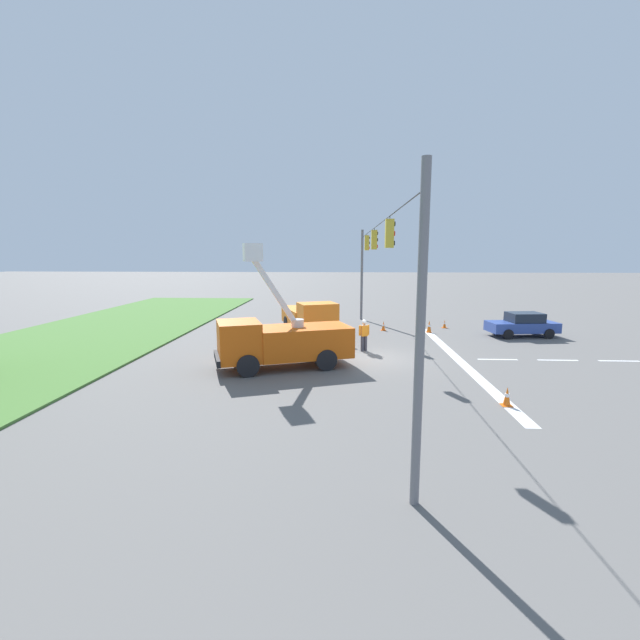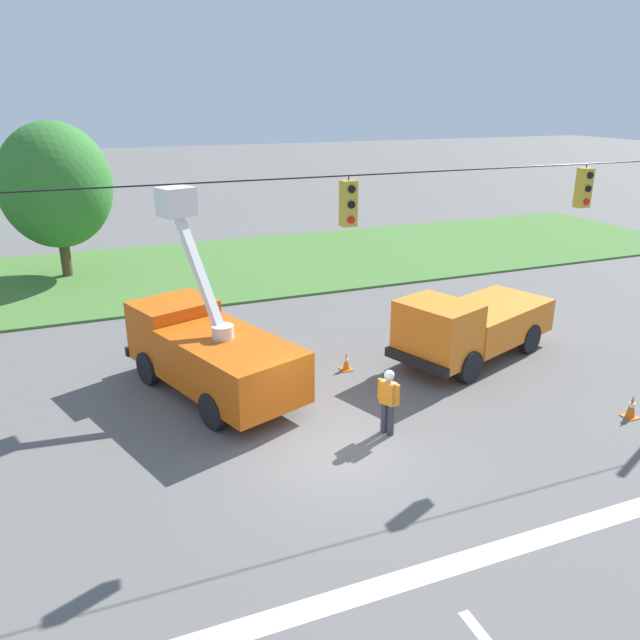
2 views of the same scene
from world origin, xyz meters
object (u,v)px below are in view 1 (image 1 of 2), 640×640
(utility_truck_bucket_lift, at_px, (281,339))
(traffic_cone_mid_right, at_px, (507,397))
(road_worker, at_px, (364,333))
(sedan_blue, at_px, (523,324))
(traffic_cone_foreground_left, at_px, (429,326))
(traffic_cone_mid_left, at_px, (383,326))
(traffic_cone_lane_edge_a, at_px, (445,324))
(traffic_cone_near_bucket, at_px, (223,353))
(traffic_cone_foreground_right, at_px, (293,343))
(utility_truck_support_near, at_px, (310,317))

(utility_truck_bucket_lift, bearing_deg, traffic_cone_mid_right, -118.26)
(road_worker, bearing_deg, sedan_blue, -65.64)
(sedan_blue, relative_size, traffic_cone_foreground_left, 5.41)
(traffic_cone_mid_left, relative_size, traffic_cone_lane_edge_a, 1.11)
(utility_truck_bucket_lift, relative_size, sedan_blue, 1.50)
(traffic_cone_near_bucket, bearing_deg, traffic_cone_lane_edge_a, -53.25)
(traffic_cone_mid_right, distance_m, traffic_cone_near_bucket, 13.33)
(traffic_cone_near_bucket, bearing_deg, traffic_cone_foreground_right, -47.89)
(utility_truck_bucket_lift, bearing_deg, traffic_cone_lane_edge_a, -42.03)
(traffic_cone_foreground_left, xyz_separation_m, traffic_cone_mid_right, (-14.23, 0.10, -0.08))
(traffic_cone_mid_left, bearing_deg, traffic_cone_near_bucket, 134.49)
(utility_truck_bucket_lift, relative_size, traffic_cone_foreground_right, 11.59)
(road_worker, height_order, traffic_cone_lane_edge_a, road_worker)
(utility_truck_bucket_lift, distance_m, road_worker, 5.49)
(utility_truck_support_near, distance_m, traffic_cone_mid_right, 15.36)
(traffic_cone_foreground_right, relative_size, traffic_cone_mid_left, 0.88)
(road_worker, relative_size, traffic_cone_foreground_right, 3.05)
(traffic_cone_foreground_left, relative_size, traffic_cone_mid_right, 1.20)
(utility_truck_bucket_lift, height_order, traffic_cone_foreground_right, utility_truck_bucket_lift)
(traffic_cone_foreground_right, height_order, traffic_cone_lane_edge_a, traffic_cone_lane_edge_a)
(road_worker, height_order, traffic_cone_foreground_left, road_worker)
(utility_truck_support_near, distance_m, traffic_cone_lane_edge_a, 10.07)
(road_worker, xyz_separation_m, traffic_cone_foreground_left, (5.89, -4.74, -0.59))
(sedan_blue, distance_m, traffic_cone_mid_left, 8.98)
(road_worker, relative_size, traffic_cone_lane_edge_a, 2.99)
(utility_truck_bucket_lift, height_order, sedan_blue, utility_truck_bucket_lift)
(utility_truck_support_near, height_order, traffic_cone_mid_right, utility_truck_support_near)
(sedan_blue, height_order, traffic_cone_lane_edge_a, sedan_blue)
(traffic_cone_mid_left, bearing_deg, traffic_cone_lane_edge_a, -74.29)
(road_worker, bearing_deg, traffic_cone_near_bucket, 107.59)
(road_worker, distance_m, traffic_cone_lane_edge_a, 9.97)
(sedan_blue, relative_size, road_worker, 2.53)
(traffic_cone_foreground_left, xyz_separation_m, traffic_cone_lane_edge_a, (1.87, -1.48, -0.13))
(sedan_blue, relative_size, traffic_cone_mid_right, 6.49)
(utility_truck_bucket_lift, distance_m, sedan_blue, 16.82)
(traffic_cone_mid_right, height_order, traffic_cone_lane_edge_a, traffic_cone_mid_right)
(traffic_cone_mid_right, bearing_deg, road_worker, 29.08)
(utility_truck_support_near, bearing_deg, traffic_cone_mid_right, -148.59)
(traffic_cone_mid_left, relative_size, traffic_cone_near_bucket, 0.99)
(traffic_cone_near_bucket, bearing_deg, road_worker, -72.41)
(traffic_cone_foreground_left, distance_m, traffic_cone_near_bucket, 14.51)
(traffic_cone_mid_right, bearing_deg, traffic_cone_mid_left, 11.24)
(traffic_cone_lane_edge_a, bearing_deg, traffic_cone_foreground_right, 124.86)
(traffic_cone_foreground_left, bearing_deg, utility_truck_support_near, 98.03)
(road_worker, distance_m, traffic_cone_foreground_left, 7.58)
(traffic_cone_near_bucket, distance_m, traffic_cone_lane_edge_a, 16.80)
(traffic_cone_mid_left, bearing_deg, utility_truck_bucket_lift, 150.40)
(utility_truck_support_near, relative_size, traffic_cone_foreground_right, 11.18)
(utility_truck_bucket_lift, bearing_deg, traffic_cone_foreground_left, -42.69)
(traffic_cone_foreground_left, height_order, traffic_cone_mid_left, traffic_cone_foreground_left)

